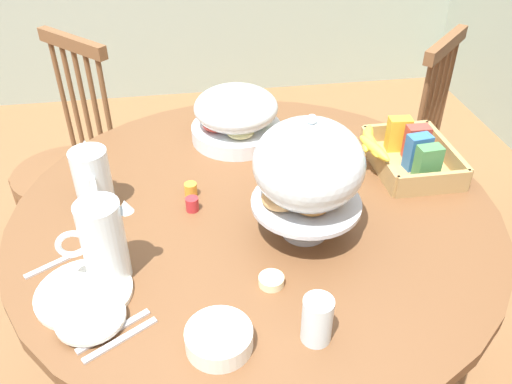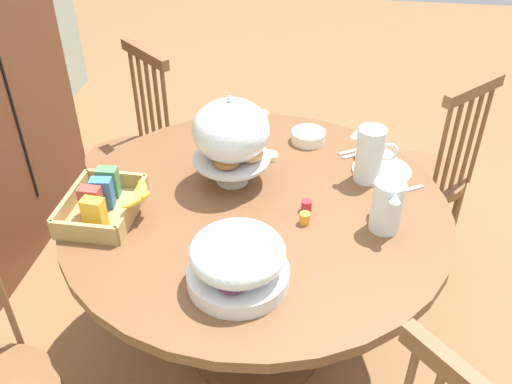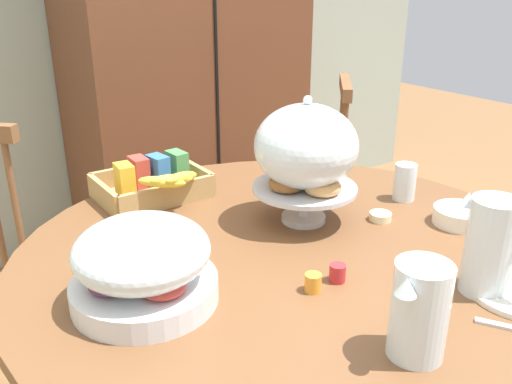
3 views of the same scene
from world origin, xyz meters
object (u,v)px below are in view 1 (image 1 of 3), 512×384
(china_plate_large, at_px, (84,293))
(windsor_chair_by_cabinet, at_px, (69,172))
(dining_table, at_px, (256,255))
(china_plate_small, at_px, (91,317))
(pastry_stand_with_dome, at_px, (308,169))
(windsor_chair_near_window, at_px, (391,150))
(cereal_basket, at_px, (408,154))
(orange_juice_pitcher, at_px, (93,183))
(cereal_bowl, at_px, (219,338))
(drinking_glass, at_px, (317,320))
(butter_dish, at_px, (271,281))
(milk_pitcher, at_px, (104,245))
(fruit_platter_covered, at_px, (236,116))

(china_plate_large, bearing_deg, windsor_chair_by_cabinet, -167.59)
(dining_table, xyz_separation_m, china_plate_large, (0.27, -0.44, 0.19))
(china_plate_small, bearing_deg, pastry_stand_with_dome, 113.48)
(windsor_chair_near_window, distance_m, cereal_basket, 0.67)
(orange_juice_pitcher, xyz_separation_m, cereal_bowl, (0.53, 0.29, -0.06))
(dining_table, relative_size, cereal_basket, 4.27)
(pastry_stand_with_dome, distance_m, cereal_basket, 0.49)
(cereal_bowl, xyz_separation_m, drinking_glass, (0.01, 0.20, 0.03))
(china_plate_large, relative_size, butter_dish, 3.67)
(windsor_chair_by_cabinet, xyz_separation_m, milk_pitcher, (0.93, 0.27, 0.38))
(china_plate_large, relative_size, cereal_bowl, 1.57)
(pastry_stand_with_dome, bearing_deg, drinking_glass, -9.20)
(milk_pitcher, xyz_separation_m, china_plate_large, (0.05, -0.06, -0.09))
(china_plate_large, height_order, cereal_bowl, cereal_bowl)
(butter_dish, bearing_deg, dining_table, 177.90)
(cereal_bowl, bearing_deg, drinking_glass, 87.10)
(orange_juice_pitcher, height_order, china_plate_small, orange_juice_pitcher)
(windsor_chair_near_window, distance_m, windsor_chair_by_cabinet, 1.36)
(dining_table, height_order, windsor_chair_near_window, windsor_chair_near_window)
(windsor_chair_by_cabinet, relative_size, pastry_stand_with_dome, 2.83)
(orange_juice_pitcher, height_order, milk_pitcher, milk_pitcher)
(china_plate_large, bearing_deg, pastry_stand_with_dome, 104.39)
(fruit_platter_covered, relative_size, orange_juice_pitcher, 1.64)
(pastry_stand_with_dome, height_order, drinking_glass, pastry_stand_with_dome)
(cereal_bowl, distance_m, drinking_glass, 0.20)
(cereal_basket, height_order, cereal_bowl, cereal_basket)
(milk_pitcher, bearing_deg, china_plate_large, -45.38)
(windsor_chair_near_window, xyz_separation_m, butter_dish, (0.98, -0.71, 0.30))
(china_plate_large, xyz_separation_m, drinking_glass, (0.20, 0.49, 0.05))
(dining_table, xyz_separation_m, butter_dish, (0.30, -0.01, 0.20))
(fruit_platter_covered, distance_m, drinking_glass, 0.86)
(cereal_basket, xyz_separation_m, china_plate_small, (0.49, -0.91, -0.03))
(pastry_stand_with_dome, xyz_separation_m, china_plate_large, (0.14, -0.55, -0.19))
(pastry_stand_with_dome, height_order, china_plate_large, pastry_stand_with_dome)
(pastry_stand_with_dome, height_order, cereal_bowl, pastry_stand_with_dome)
(china_plate_small, relative_size, butter_dish, 2.50)
(fruit_platter_covered, bearing_deg, milk_pitcher, -32.19)
(windsor_chair_by_cabinet, bearing_deg, milk_pitcher, 16.27)
(milk_pitcher, bearing_deg, drinking_glass, 59.82)
(dining_table, relative_size, milk_pitcher, 6.42)
(pastry_stand_with_dome, relative_size, drinking_glass, 3.13)
(cereal_basket, xyz_separation_m, butter_dish, (0.43, -0.50, -0.04))
(cereal_basket, bearing_deg, fruit_platter_covered, -117.10)
(drinking_glass, height_order, butter_dish, drinking_glass)
(windsor_chair_by_cabinet, xyz_separation_m, cereal_bowl, (1.18, 0.51, 0.31))
(fruit_platter_covered, bearing_deg, dining_table, 0.80)
(windsor_chair_by_cabinet, bearing_deg, orange_juice_pitcher, 18.71)
(china_plate_small, bearing_deg, butter_dish, 97.60)
(orange_juice_pitcher, xyz_separation_m, china_plate_small, (0.42, 0.02, -0.07))
(windsor_chair_by_cabinet, relative_size, cereal_basket, 3.09)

